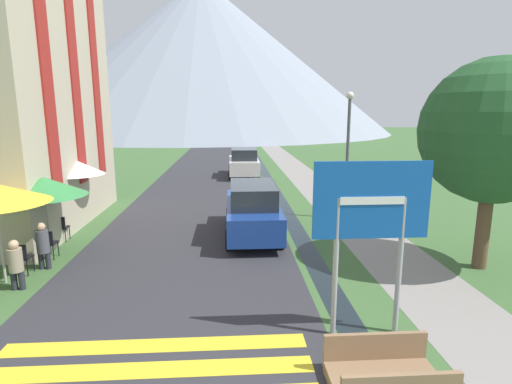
# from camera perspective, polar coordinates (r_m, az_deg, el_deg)

# --- Properties ---
(ground_plane) EXTENTS (160.00, 160.00, 0.00)m
(ground_plane) POSITION_cam_1_polar(r_m,az_deg,el_deg) (23.23, -0.81, 1.16)
(ground_plane) COLOR #3D6033
(road) EXTENTS (6.40, 60.00, 0.01)m
(road) POSITION_cam_1_polar(r_m,az_deg,el_deg) (33.12, -6.00, 4.21)
(road) COLOR #2D2D33
(road) RESTS_ON ground_plane
(footpath) EXTENTS (2.20, 60.00, 0.01)m
(footpath) POSITION_cam_1_polar(r_m,az_deg,el_deg) (33.42, 4.54, 4.31)
(footpath) COLOR gray
(footpath) RESTS_ON ground_plane
(drainage_channel) EXTENTS (0.60, 60.00, 0.00)m
(drainage_channel) POSITION_cam_1_polar(r_m,az_deg,el_deg) (33.17, 0.42, 4.28)
(drainage_channel) COLOR black
(drainage_channel) RESTS_ON ground_plane
(crosswalk_marking) EXTENTS (5.44, 1.84, 0.01)m
(crosswalk_marking) POSITION_cam_1_polar(r_m,az_deg,el_deg) (7.38, -15.12, -23.34)
(crosswalk_marking) COLOR yellow
(crosswalk_marking) RESTS_ON ground_plane
(mountain_distant) EXTENTS (72.70, 72.70, 29.09)m
(mountain_distant) POSITION_cam_1_polar(r_m,az_deg,el_deg) (83.47, -7.72, 18.55)
(mountain_distant) COLOR gray
(mountain_distant) RESTS_ON ground_plane
(road_sign) EXTENTS (2.12, 0.11, 3.32)m
(road_sign) POSITION_cam_1_polar(r_m,az_deg,el_deg) (7.48, 16.07, -3.61)
(road_sign) COLOR #9E9EA3
(road_sign) RESTS_ON ground_plane
(footbridge) EXTENTS (1.70, 1.10, 0.65)m
(footbridge) POSITION_cam_1_polar(r_m,az_deg,el_deg) (6.93, 18.11, -23.85)
(footbridge) COLOR #846647
(footbridge) RESTS_ON ground_plane
(parked_car_near) EXTENTS (1.81, 4.54, 1.82)m
(parked_car_near) POSITION_cam_1_polar(r_m,az_deg,el_deg) (13.46, -0.50, -2.53)
(parked_car_near) COLOR navy
(parked_car_near) RESTS_ON ground_plane
(parked_car_far) EXTENTS (1.95, 4.43, 1.82)m
(parked_car_far) POSITION_cam_1_polar(r_m,az_deg,el_deg) (25.88, -1.76, 4.26)
(parked_car_far) COLOR silver
(parked_car_far) RESTS_ON ground_plane
(cafe_chair_middle) EXTENTS (0.40, 0.40, 0.85)m
(cafe_chair_middle) POSITION_cam_1_polar(r_m,az_deg,el_deg) (12.89, -27.63, -6.35)
(cafe_chair_middle) COLOR black
(cafe_chair_middle) RESTS_ON ground_plane
(cafe_chair_far_right) EXTENTS (0.40, 0.40, 0.85)m
(cafe_chair_far_right) POSITION_cam_1_polar(r_m,az_deg,el_deg) (14.41, -26.17, -4.42)
(cafe_chair_far_right) COLOR black
(cafe_chair_far_right) RESTS_ON ground_plane
(cafe_chair_near_right) EXTENTS (0.40, 0.40, 0.85)m
(cafe_chair_near_right) POSITION_cam_1_polar(r_m,az_deg,el_deg) (12.00, -30.54, -7.91)
(cafe_chair_near_right) COLOR black
(cafe_chair_near_right) RESTS_ON ground_plane
(cafe_umbrella_middle_green) EXTENTS (2.34, 2.34, 2.33)m
(cafe_umbrella_middle_green) POSITION_cam_1_polar(r_m,az_deg,el_deg) (12.89, -28.02, 0.69)
(cafe_umbrella_middle_green) COLOR #B7B2A8
(cafe_umbrella_middle_green) RESTS_ON ground_plane
(cafe_umbrella_rear_white) EXTENTS (2.02, 2.02, 2.48)m
(cafe_umbrella_rear_white) POSITION_cam_1_polar(r_m,az_deg,el_deg) (15.57, -24.45, 3.24)
(cafe_umbrella_rear_white) COLOR #B7B2A8
(cafe_umbrella_rear_white) RESTS_ON ground_plane
(person_seated_near) EXTENTS (0.32, 0.32, 1.23)m
(person_seated_near) POSITION_cam_1_polar(r_m,az_deg,el_deg) (11.07, -31.11, -8.61)
(person_seated_near) COLOR #282833
(person_seated_near) RESTS_ON ground_plane
(person_seated_far) EXTENTS (0.32, 0.32, 1.28)m
(person_seated_far) POSITION_cam_1_polar(r_m,az_deg,el_deg) (12.12, -28.17, -6.51)
(person_seated_far) COLOR #282833
(person_seated_far) RESTS_ON ground_plane
(streetlamp) EXTENTS (0.28, 0.28, 4.88)m
(streetlamp) POSITION_cam_1_polar(r_m,az_deg,el_deg) (15.73, 12.99, 6.62)
(streetlamp) COLOR #515156
(streetlamp) RESTS_ON ground_plane
(tree_by_path) EXTENTS (3.70, 3.70, 5.52)m
(tree_by_path) POSITION_cam_1_polar(r_m,az_deg,el_deg) (11.90, 30.91, 7.42)
(tree_by_path) COLOR brown
(tree_by_path) RESTS_ON ground_plane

